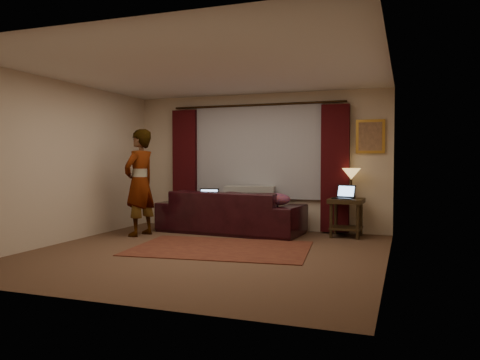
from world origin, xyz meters
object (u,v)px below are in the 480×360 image
at_px(person, 140,183).
at_px(end_table, 346,218).
at_px(tiffany_lamp, 351,183).
at_px(sofa, 230,203).
at_px(laptop_sofa, 207,196).
at_px(laptop_table, 343,192).

bearing_deg(person, end_table, 116.92).
bearing_deg(person, tiffany_lamp, 118.74).
bearing_deg(tiffany_lamp, sofa, -170.50).
relative_size(laptop_sofa, tiffany_lamp, 0.75).
distance_m(sofa, laptop_table, 2.04).
xyz_separation_m(sofa, end_table, (2.07, 0.21, -0.20)).
distance_m(laptop_sofa, tiffany_lamp, 2.59).
distance_m(sofa, tiffany_lamp, 2.19).
bearing_deg(laptop_sofa, person, -152.00).
height_order(end_table, laptop_table, laptop_table).
height_order(sofa, person, person).
height_order(end_table, person, person).
relative_size(tiffany_lamp, person, 0.28).
height_order(laptop_sofa, tiffany_lamp, tiffany_lamp).
distance_m(end_table, tiffany_lamp, 0.61).
height_order(laptop_table, person, person).
height_order(sofa, laptop_sofa, sofa).
xyz_separation_m(end_table, person, (-3.45, -1.08, 0.60)).
relative_size(laptop_table, person, 0.19).
relative_size(sofa, laptop_sofa, 6.74).
height_order(laptop_sofa, end_table, laptop_sofa).
xyz_separation_m(end_table, tiffany_lamp, (0.06, 0.14, 0.59)).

